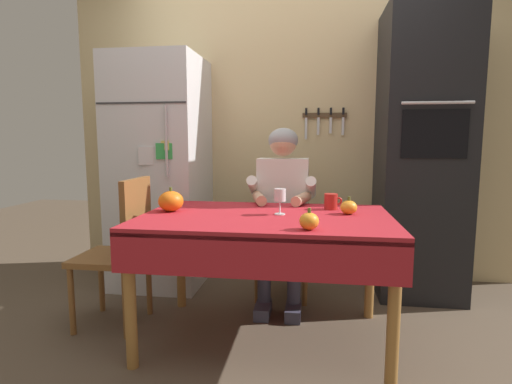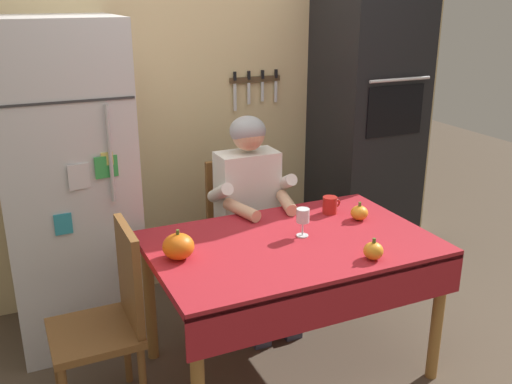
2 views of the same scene
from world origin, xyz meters
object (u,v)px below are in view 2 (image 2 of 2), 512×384
object	(u,v)px
chair_behind_person	(240,227)
pumpkin_small	(178,246)
wine_glass	(303,217)
wall_oven	(366,125)
chair_left_side	(110,314)
pumpkin_large	(359,213)
refrigerator	(67,186)
pumpkin_medium	(373,251)
seated_person	(252,203)
coffee_mug	(330,205)
dining_table	(293,258)

from	to	relation	value
chair_behind_person	pumpkin_small	distance (m)	1.00
wine_glass	pumpkin_small	world-z (taller)	wine_glass
wall_oven	chair_left_side	xyz separation A→B (m)	(-1.95, -0.84, -0.54)
pumpkin_large	refrigerator	bearing A→B (deg)	151.52
chair_left_side	pumpkin_medium	size ratio (longest dim) A/B	8.90
wall_oven	chair_left_side	distance (m)	2.19
chair_left_side	pumpkin_large	world-z (taller)	chair_left_side
seated_person	chair_left_side	size ratio (longest dim) A/B	1.34
wall_oven	chair_left_side	bearing A→B (deg)	-156.81
chair_behind_person	coffee_mug	xyz separation A→B (m)	(0.33, -0.53, 0.28)
coffee_mug	seated_person	bearing A→B (deg)	133.95
pumpkin_large	pumpkin_medium	bearing A→B (deg)	-116.74
dining_table	chair_behind_person	world-z (taller)	chair_behind_person
refrigerator	chair_left_side	xyz separation A→B (m)	(0.05, -0.80, -0.39)
chair_behind_person	seated_person	distance (m)	0.29
chair_behind_person	wall_oven	bearing A→B (deg)	7.40
refrigerator	chair_behind_person	bearing A→B (deg)	-5.18
wall_oven	dining_table	xyz separation A→B (m)	(-1.05, -0.92, -0.39)
wall_oven	wine_glass	xyz separation A→B (m)	(-0.97, -0.87, -0.21)
chair_left_side	wine_glass	bearing A→B (deg)	-2.20
seated_person	pumpkin_small	distance (m)	0.82
seated_person	pumpkin_small	world-z (taller)	seated_person
dining_table	seated_person	bearing A→B (deg)	85.47
dining_table	wine_glass	distance (m)	0.21
chair_left_side	pumpkin_small	size ratio (longest dim) A/B	6.28
coffee_mug	pumpkin_small	xyz separation A→B (m)	(-0.94, -0.20, 0.01)
wall_oven	pumpkin_small	size ratio (longest dim) A/B	14.17
pumpkin_large	pumpkin_small	bearing A→B (deg)	-177.10
wall_oven	pumpkin_small	world-z (taller)	wall_oven
chair_left_side	pumpkin_medium	world-z (taller)	chair_left_side
seated_person	chair_left_side	xyz separation A→B (m)	(-0.95, -0.52, -0.23)
pumpkin_large	pumpkin_small	size ratio (longest dim) A/B	0.69
coffee_mug	pumpkin_large	xyz separation A→B (m)	(0.09, -0.15, -0.01)
pumpkin_small	dining_table	bearing A→B (deg)	-6.27
dining_table	chair_left_side	world-z (taller)	chair_left_side
wall_oven	pumpkin_small	xyz separation A→B (m)	(-1.62, -0.86, -0.25)
chair_left_side	pumpkin_medium	distance (m)	1.25
wall_oven	coffee_mug	world-z (taller)	wall_oven
pumpkin_large	chair_left_side	bearing A→B (deg)	-178.82
refrigerator	pumpkin_medium	bearing A→B (deg)	-45.15
coffee_mug	pumpkin_large	distance (m)	0.18
wine_glass	pumpkin_medium	xyz separation A→B (m)	(0.17, -0.37, -0.06)
chair_behind_person	dining_table	bearing A→B (deg)	-93.46
coffee_mug	pumpkin_large	bearing A→B (deg)	-58.58
refrigerator	pumpkin_small	world-z (taller)	refrigerator
refrigerator	seated_person	size ratio (longest dim) A/B	1.45
pumpkin_large	pumpkin_small	xyz separation A→B (m)	(-1.04, -0.05, 0.02)
refrigerator	pumpkin_medium	world-z (taller)	refrigerator
wall_oven	chair_behind_person	distance (m)	1.15
pumpkin_medium	pumpkin_small	xyz separation A→B (m)	(-0.82, 0.38, 0.02)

